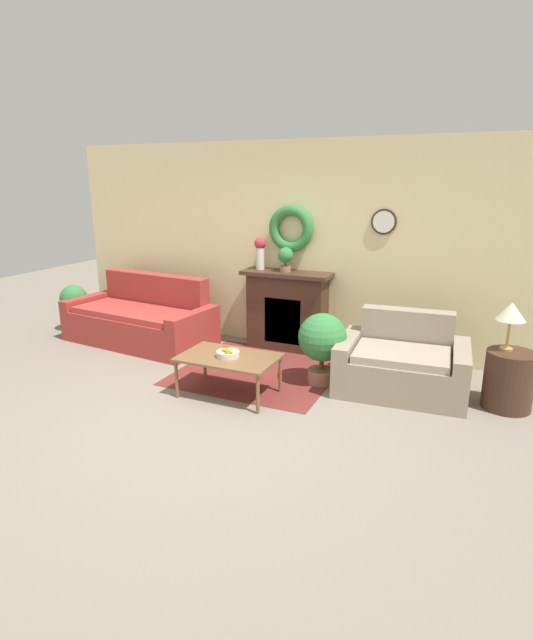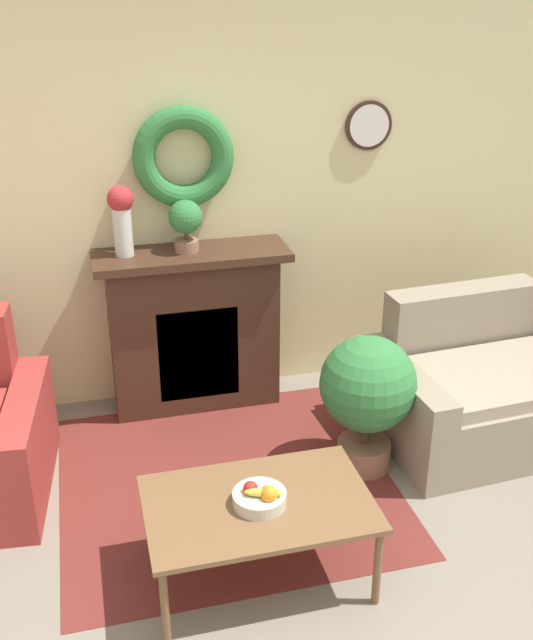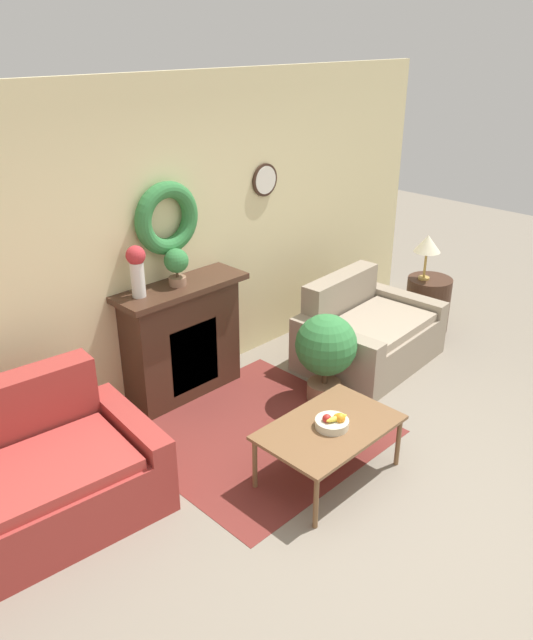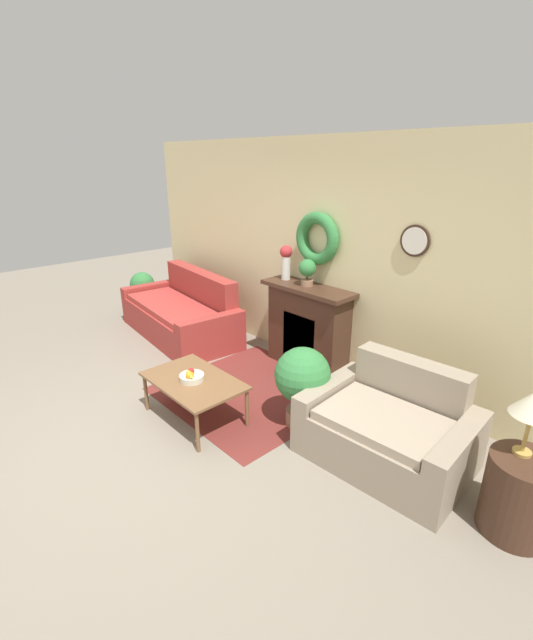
# 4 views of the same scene
# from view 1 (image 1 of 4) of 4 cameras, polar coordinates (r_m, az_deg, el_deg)

# --- Properties ---
(ground_plane) EXTENTS (16.00, 16.00, 0.00)m
(ground_plane) POSITION_cam_1_polar(r_m,az_deg,el_deg) (4.88, -7.39, -11.23)
(ground_plane) COLOR gray
(floor_rug) EXTENTS (1.80, 1.75, 0.01)m
(floor_rug) POSITION_cam_1_polar(r_m,az_deg,el_deg) (5.99, -0.87, -5.80)
(floor_rug) COLOR maroon
(floor_rug) RESTS_ON ground_plane
(wall_back) EXTENTS (6.80, 0.20, 2.70)m
(wall_back) POSITION_cam_1_polar(r_m,az_deg,el_deg) (6.65, 3.44, 8.42)
(wall_back) COLOR beige
(wall_back) RESTS_ON ground_plane
(fireplace) EXTENTS (1.18, 0.41, 1.05)m
(fireplace) POSITION_cam_1_polar(r_m,az_deg,el_deg) (6.63, 2.35, 1.13)
(fireplace) COLOR #42281C
(fireplace) RESTS_ON ground_plane
(couch_left) EXTENTS (2.17, 1.17, 0.92)m
(couch_left) POSITION_cam_1_polar(r_m,az_deg,el_deg) (7.18, -14.08, -0.00)
(couch_left) COLOR #9E332D
(couch_left) RESTS_ON ground_plane
(loveseat_right) EXTENTS (1.40, 1.03, 0.82)m
(loveseat_right) POSITION_cam_1_polar(r_m,az_deg,el_deg) (5.58, 15.24, -4.91)
(loveseat_right) COLOR gray
(loveseat_right) RESTS_ON ground_plane
(coffee_table) EXTENTS (1.01, 0.65, 0.43)m
(coffee_table) POSITION_cam_1_polar(r_m,az_deg,el_deg) (5.23, -4.34, -4.53)
(coffee_table) COLOR brown
(coffee_table) RESTS_ON ground_plane
(fruit_bowl) EXTENTS (0.24, 0.24, 0.12)m
(fruit_bowl) POSITION_cam_1_polar(r_m,az_deg,el_deg) (5.18, -4.45, -3.79)
(fruit_bowl) COLOR beige
(fruit_bowl) RESTS_ON coffee_table
(side_table_by_loveseat) EXTENTS (0.47, 0.47, 0.59)m
(side_table_by_loveseat) POSITION_cam_1_polar(r_m,az_deg,el_deg) (5.51, 25.95, -6.21)
(side_table_by_loveseat) COLOR #42281C
(side_table_by_loveseat) RESTS_ON ground_plane
(table_lamp) EXTENTS (0.28, 0.28, 0.48)m
(table_lamp) POSITION_cam_1_polar(r_m,az_deg,el_deg) (5.35, 26.17, 0.77)
(table_lamp) COLOR #B28E42
(table_lamp) RESTS_ON side_table_by_loveseat
(vase_on_mantel_left) EXTENTS (0.15, 0.15, 0.42)m
(vase_on_mantel_left) POSITION_cam_1_polar(r_m,az_deg,el_deg) (6.64, -0.73, 7.91)
(vase_on_mantel_left) COLOR silver
(vase_on_mantel_left) RESTS_ON fireplace
(potted_plant_on_mantel) EXTENTS (0.20, 0.20, 0.32)m
(potted_plant_on_mantel) POSITION_cam_1_polar(r_m,az_deg,el_deg) (6.48, 2.18, 7.18)
(potted_plant_on_mantel) COLOR #8E664C
(potted_plant_on_mantel) RESTS_ON fireplace
(potted_plant_floor_by_couch) EXTENTS (0.40, 0.40, 0.70)m
(potted_plant_floor_by_couch) POSITION_cam_1_polar(r_m,az_deg,el_deg) (8.02, -21.10, 1.68)
(potted_plant_floor_by_couch) COLOR #8E664C
(potted_plant_floor_by_couch) RESTS_ON ground_plane
(potted_plant_floor_by_loveseat) EXTENTS (0.54, 0.54, 0.80)m
(potted_plant_floor_by_loveseat) POSITION_cam_1_polar(r_m,az_deg,el_deg) (5.52, 6.39, -2.39)
(potted_plant_floor_by_loveseat) COLOR #8E664C
(potted_plant_floor_by_loveseat) RESTS_ON ground_plane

